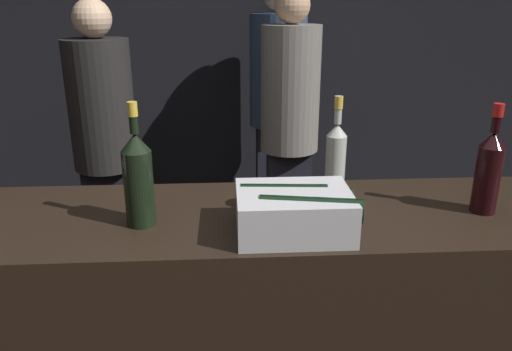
{
  "coord_description": "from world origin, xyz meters",
  "views": [
    {
      "loc": [
        -0.09,
        -1.19,
        1.73
      ],
      "look_at": [
        0.0,
        0.32,
        1.19
      ],
      "focal_mm": 35.0,
      "sensor_mm": 36.0,
      "label": 1
    }
  ],
  "objects_px": {
    "red_wine_bottle_tall": "(489,169)",
    "person_blond_tee": "(105,138)",
    "ice_bin_with_bottles": "(295,210)",
    "person_in_hoodie": "(289,122)",
    "rose_wine_bottle": "(336,153)",
    "champagne_bottle": "(138,178)",
    "candle_votive": "(250,198)",
    "person_grey_polo": "(277,102)"
  },
  "relations": [
    {
      "from": "ice_bin_with_bottles",
      "to": "rose_wine_bottle",
      "type": "distance_m",
      "value": 0.41
    },
    {
      "from": "candle_votive",
      "to": "rose_wine_bottle",
      "type": "xyz_separation_m",
      "value": [
        0.32,
        0.14,
        0.11
      ]
    },
    {
      "from": "champagne_bottle",
      "to": "person_in_hoodie",
      "type": "bearing_deg",
      "value": 67.31
    },
    {
      "from": "candle_votive",
      "to": "champagne_bottle",
      "type": "relative_size",
      "value": 0.21
    },
    {
      "from": "rose_wine_bottle",
      "to": "person_in_hoodie",
      "type": "height_order",
      "value": "person_in_hoodie"
    },
    {
      "from": "champagne_bottle",
      "to": "person_grey_polo",
      "type": "distance_m",
      "value": 2.21
    },
    {
      "from": "ice_bin_with_bottles",
      "to": "champagne_bottle",
      "type": "relative_size",
      "value": 0.94
    },
    {
      "from": "champagne_bottle",
      "to": "ice_bin_with_bottles",
      "type": "bearing_deg",
      "value": -10.17
    },
    {
      "from": "person_in_hoodie",
      "to": "person_blond_tee",
      "type": "height_order",
      "value": "person_in_hoodie"
    },
    {
      "from": "ice_bin_with_bottles",
      "to": "person_in_hoodie",
      "type": "xyz_separation_m",
      "value": [
        0.19,
        1.66,
        -0.14
      ]
    },
    {
      "from": "red_wine_bottle_tall",
      "to": "person_blond_tee",
      "type": "distance_m",
      "value": 2.08
    },
    {
      "from": "champagne_bottle",
      "to": "person_blond_tee",
      "type": "distance_m",
      "value": 1.49
    },
    {
      "from": "ice_bin_with_bottles",
      "to": "person_grey_polo",
      "type": "distance_m",
      "value": 2.2
    },
    {
      "from": "ice_bin_with_bottles",
      "to": "person_blond_tee",
      "type": "xyz_separation_m",
      "value": [
        -0.9,
        1.49,
        -0.17
      ]
    },
    {
      "from": "red_wine_bottle_tall",
      "to": "person_in_hoodie",
      "type": "height_order",
      "value": "person_in_hoodie"
    },
    {
      "from": "ice_bin_with_bottles",
      "to": "champagne_bottle",
      "type": "bearing_deg",
      "value": 169.83
    },
    {
      "from": "ice_bin_with_bottles",
      "to": "rose_wine_bottle",
      "type": "height_order",
      "value": "rose_wine_bottle"
    },
    {
      "from": "champagne_bottle",
      "to": "person_in_hoodie",
      "type": "xyz_separation_m",
      "value": [
        0.66,
        1.57,
        -0.22
      ]
    },
    {
      "from": "candle_votive",
      "to": "red_wine_bottle_tall",
      "type": "xyz_separation_m",
      "value": [
        0.76,
        -0.1,
        0.12
      ]
    },
    {
      "from": "candle_votive",
      "to": "red_wine_bottle_tall",
      "type": "height_order",
      "value": "red_wine_bottle_tall"
    },
    {
      "from": "person_blond_tee",
      "to": "person_grey_polo",
      "type": "distance_m",
      "value": 1.29
    },
    {
      "from": "red_wine_bottle_tall",
      "to": "person_in_hoodie",
      "type": "relative_size",
      "value": 0.2
    },
    {
      "from": "person_in_hoodie",
      "to": "person_grey_polo",
      "type": "height_order",
      "value": "person_grey_polo"
    },
    {
      "from": "champagne_bottle",
      "to": "person_grey_polo",
      "type": "bearing_deg",
      "value": 73.22
    },
    {
      "from": "candle_votive",
      "to": "person_blond_tee",
      "type": "relative_size",
      "value": 0.05
    },
    {
      "from": "person_grey_polo",
      "to": "champagne_bottle",
      "type": "bearing_deg",
      "value": -86.78
    },
    {
      "from": "person_blond_tee",
      "to": "candle_votive",
      "type": "bearing_deg",
      "value": 83.21
    },
    {
      "from": "red_wine_bottle_tall",
      "to": "ice_bin_with_bottles",
      "type": "bearing_deg",
      "value": -169.97
    },
    {
      "from": "red_wine_bottle_tall",
      "to": "rose_wine_bottle",
      "type": "height_order",
      "value": "red_wine_bottle_tall"
    },
    {
      "from": "candle_votive",
      "to": "person_grey_polo",
      "type": "xyz_separation_m",
      "value": [
        0.29,
        1.98,
        -0.07
      ]
    },
    {
      "from": "ice_bin_with_bottles",
      "to": "rose_wine_bottle",
      "type": "bearing_deg",
      "value": 61.31
    },
    {
      "from": "person_blond_tee",
      "to": "person_grey_polo",
      "type": "bearing_deg",
      "value": 175.15
    },
    {
      "from": "person_in_hoodie",
      "to": "person_grey_polo",
      "type": "xyz_separation_m",
      "value": [
        -0.02,
        0.54,
        0.02
      ]
    },
    {
      "from": "ice_bin_with_bottles",
      "to": "candle_votive",
      "type": "relative_size",
      "value": 4.49
    },
    {
      "from": "rose_wine_bottle",
      "to": "person_blond_tee",
      "type": "xyz_separation_m",
      "value": [
        -1.09,
        1.14,
        -0.24
      ]
    },
    {
      "from": "person_in_hoodie",
      "to": "person_grey_polo",
      "type": "bearing_deg",
      "value": 129.02
    },
    {
      "from": "rose_wine_bottle",
      "to": "champagne_bottle",
      "type": "height_order",
      "value": "champagne_bottle"
    },
    {
      "from": "ice_bin_with_bottles",
      "to": "red_wine_bottle_tall",
      "type": "height_order",
      "value": "red_wine_bottle_tall"
    },
    {
      "from": "champagne_bottle",
      "to": "person_blond_tee",
      "type": "height_order",
      "value": "person_blond_tee"
    },
    {
      "from": "candle_votive",
      "to": "person_grey_polo",
      "type": "height_order",
      "value": "person_grey_polo"
    },
    {
      "from": "ice_bin_with_bottles",
      "to": "person_blond_tee",
      "type": "relative_size",
      "value": 0.21
    },
    {
      "from": "ice_bin_with_bottles",
      "to": "red_wine_bottle_tall",
      "type": "relative_size",
      "value": 1.0
    }
  ]
}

